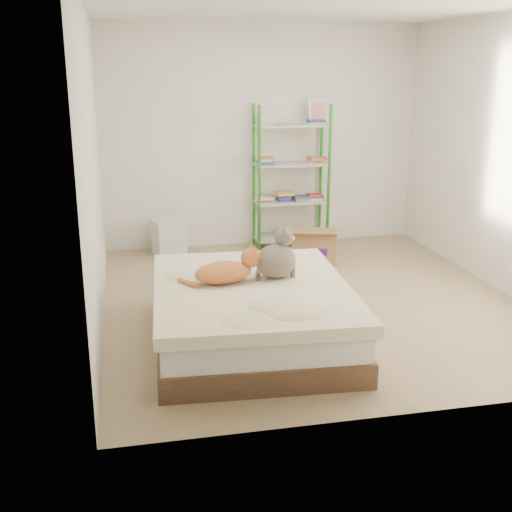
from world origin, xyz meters
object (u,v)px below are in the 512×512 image
object	(u,v)px
bed	(251,313)
grey_cat	(276,253)
white_bin	(169,237)
shelf_unit	(292,178)
orange_cat	(223,270)
cardboard_box	(314,246)

from	to	relation	value
bed	grey_cat	size ratio (longest dim) A/B	4.84
bed	white_bin	bearing A→B (deg)	103.39
grey_cat	white_bin	size ratio (longest dim) A/B	0.93
bed	shelf_unit	world-z (taller)	shelf_unit
shelf_unit	white_bin	xyz separation A→B (m)	(-1.48, -0.09, -0.62)
orange_cat	cardboard_box	distance (m)	2.37
cardboard_box	shelf_unit	bearing A→B (deg)	114.42
bed	orange_cat	xyz separation A→B (m)	(-0.21, 0.09, 0.35)
bed	orange_cat	bearing A→B (deg)	160.24
orange_cat	grey_cat	xyz separation A→B (m)	(0.44, 0.04, 0.09)
bed	grey_cat	xyz separation A→B (m)	(0.23, 0.13, 0.44)
bed	cardboard_box	xyz separation A→B (m)	(1.12, 2.00, -0.07)
orange_cat	shelf_unit	size ratio (longest dim) A/B	0.31
shelf_unit	white_bin	world-z (taller)	shelf_unit
grey_cat	white_bin	bearing A→B (deg)	-1.31
orange_cat	shelf_unit	world-z (taller)	shelf_unit
white_bin	cardboard_box	bearing A→B (deg)	-20.80
orange_cat	grey_cat	size ratio (longest dim) A/B	1.33
orange_cat	white_bin	world-z (taller)	orange_cat
cardboard_box	white_bin	world-z (taller)	white_bin
shelf_unit	orange_cat	bearing A→B (deg)	-115.59
shelf_unit	cardboard_box	bearing A→B (deg)	-82.65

